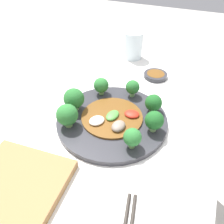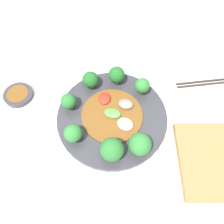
{
  "view_description": "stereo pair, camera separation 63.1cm",
  "coord_description": "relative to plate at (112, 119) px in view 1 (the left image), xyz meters",
  "views": [
    {
      "loc": [
        -0.43,
        -0.22,
        1.12
      ],
      "look_at": [
        -0.01,
        -0.04,
        0.74
      ],
      "focal_mm": 35.0,
      "sensor_mm": 36.0,
      "label": 1
    },
    {
      "loc": [
        -0.03,
        0.25,
        1.25
      ],
      "look_at": [
        -0.01,
        -0.04,
        0.74
      ],
      "focal_mm": 35.0,
      "sensor_mm": 36.0,
      "label": 2
    }
  ],
  "objects": [
    {
      "name": "broccoli_southwest",
      "position": [
        -0.08,
        -0.09,
        0.04
      ],
      "size": [
        0.04,
        0.04,
        0.06
      ],
      "color": "#70A356",
      "rests_on": "plate"
    },
    {
      "name": "broccoli_north",
      "position": [
        -0.01,
        0.11,
        0.05
      ],
      "size": [
        0.06,
        0.06,
        0.07
      ],
      "color": "#89B76B",
      "rests_on": "plate"
    },
    {
      "name": "ground_plane",
      "position": [
        0.01,
        0.04,
        -0.71
      ],
      "size": [
        8.0,
        8.0,
        0.0
      ],
      "primitive_type": "plane",
      "color": "#B7B2A8"
    },
    {
      "name": "plate",
      "position": [
        0.0,
        0.0,
        0.0
      ],
      "size": [
        0.31,
        0.31,
        0.02
      ],
      "color": "#333338",
      "rests_on": "table"
    },
    {
      "name": "broccoli_northwest",
      "position": [
        -0.08,
        0.09,
        0.04
      ],
      "size": [
        0.06,
        0.06,
        0.07
      ],
      "color": "#7AAD5B",
      "rests_on": "plate"
    },
    {
      "name": "table",
      "position": [
        0.01,
        0.04,
        -0.36
      ],
      "size": [
        0.92,
        0.65,
        0.7
      ],
      "color": "silver",
      "rests_on": "ground_plane"
    },
    {
      "name": "cutting_board",
      "position": [
        -0.3,
        0.1,
        0.0
      ],
      "size": [
        0.26,
        0.22,
        0.02
      ],
      "color": "olive",
      "rests_on": "table"
    },
    {
      "name": "broccoli_northeast",
      "position": [
        0.09,
        0.08,
        0.04
      ],
      "size": [
        0.05,
        0.05,
        0.06
      ],
      "color": "#7AAD5B",
      "rests_on": "plate"
    },
    {
      "name": "broccoli_east",
      "position": [
        0.12,
        -0.02,
        0.04
      ],
      "size": [
        0.04,
        0.04,
        0.05
      ],
      "color": "#89B76B",
      "rests_on": "plate"
    },
    {
      "name": "broccoli_south",
      "position": [
        -0.0,
        -0.12,
        0.04
      ],
      "size": [
        0.05,
        0.05,
        0.06
      ],
      "color": "#89B76B",
      "rests_on": "plate"
    },
    {
      "name": "drinking_glass",
      "position": [
        0.41,
        0.08,
        0.05
      ],
      "size": [
        0.08,
        0.08,
        0.11
      ],
      "color": "silver",
      "rests_on": "table"
    },
    {
      "name": "broccoli_southeast",
      "position": [
        0.07,
        -0.1,
        0.04
      ],
      "size": [
        0.05,
        0.05,
        0.06
      ],
      "color": "#89B76B",
      "rests_on": "plate"
    },
    {
      "name": "sauce_dish",
      "position": [
        0.29,
        -0.05,
        0.0
      ],
      "size": [
        0.09,
        0.09,
        0.02
      ],
      "color": "#333338",
      "rests_on": "table"
    },
    {
      "name": "stirfry_center",
      "position": [
        -0.01,
        -0.01,
        0.01
      ],
      "size": [
        0.17,
        0.17,
        0.02
      ],
      "color": "brown",
      "rests_on": "plate"
    }
  ]
}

